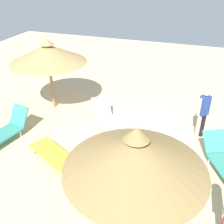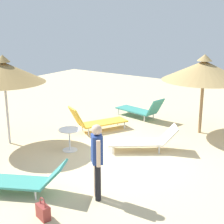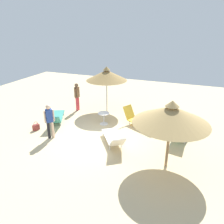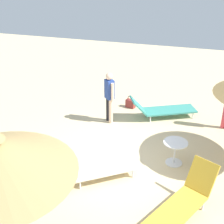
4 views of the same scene
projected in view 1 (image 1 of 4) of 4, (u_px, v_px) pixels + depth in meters
ground at (130, 139)px, 8.58m from camera, size 24.00×24.00×0.10m
parasol_umbrella_back at (48, 53)px, 9.34m from camera, size 2.76×2.76×2.69m
parasol_umbrella_near_left at (136, 154)px, 4.29m from camera, size 2.47×2.47×2.78m
lounge_chair_edge at (107, 120)px, 8.91m from camera, size 1.70×2.02×0.76m
lounge_chair_far_right at (59, 156)px, 7.20m from camera, size 2.10×1.46×0.96m
lounge_chair_front at (3, 132)px, 8.26m from camera, size 1.02×2.09×0.89m
person_standing_center at (203, 110)px, 8.15m from camera, size 0.36×0.37×1.71m
side_table_round at (128, 158)px, 6.98m from camera, size 0.64×0.64×0.66m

